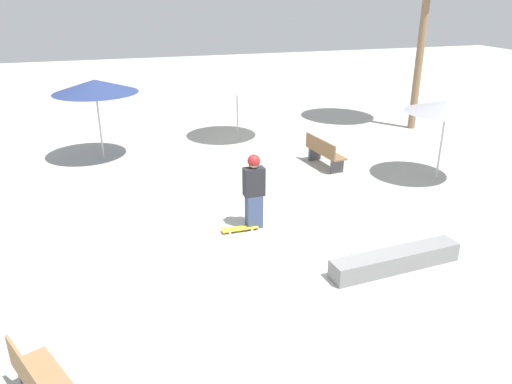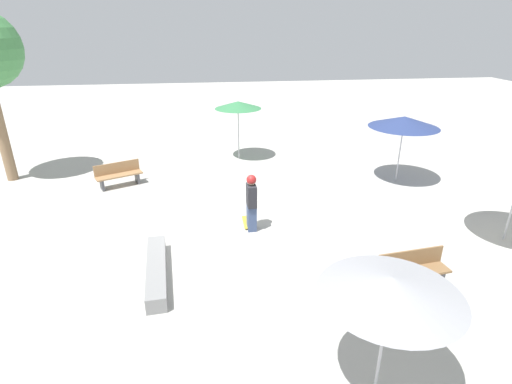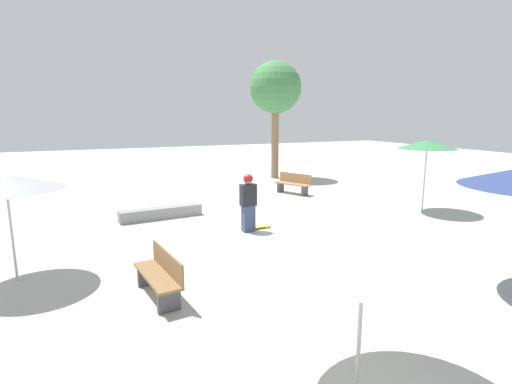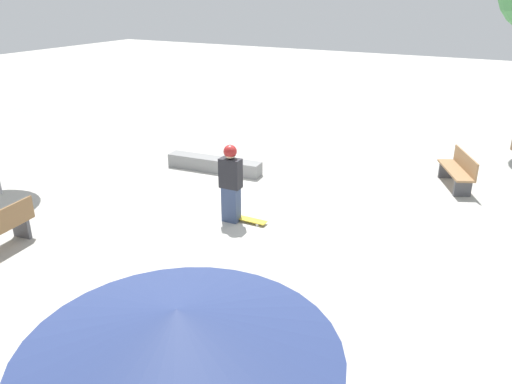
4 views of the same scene
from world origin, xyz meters
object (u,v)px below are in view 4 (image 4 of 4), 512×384
(concrete_ledge, at_px, (214,164))
(shade_umbrella_navy, at_px, (178,331))
(bench_far, at_px, (458,170))
(skateboard, at_px, (248,220))
(skater_main, at_px, (231,181))

(concrete_ledge, relative_size, shade_umbrella_navy, 1.08)
(concrete_ledge, bearing_deg, bench_far, 17.45)
(bench_far, xyz_separation_m, shade_umbrella_navy, (-0.83, -10.10, 1.80))
(shade_umbrella_navy, bearing_deg, skateboard, 114.62)
(skateboard, xyz_separation_m, concrete_ledge, (-2.36, 2.35, 0.12))
(skater_main, relative_size, shade_umbrella_navy, 0.68)
(bench_far, distance_m, shade_umbrella_navy, 10.29)
(skateboard, relative_size, shade_umbrella_navy, 0.33)
(skateboard, relative_size, concrete_ledge, 0.30)
(skater_main, height_order, bench_far, skater_main)
(skateboard, distance_m, shade_umbrella_navy, 6.84)
(skateboard, distance_m, bench_far, 5.50)
(skater_main, xyz_separation_m, bench_far, (3.88, 4.31, -0.47))
(skater_main, distance_m, bench_far, 5.82)
(shade_umbrella_navy, bearing_deg, skater_main, 117.81)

